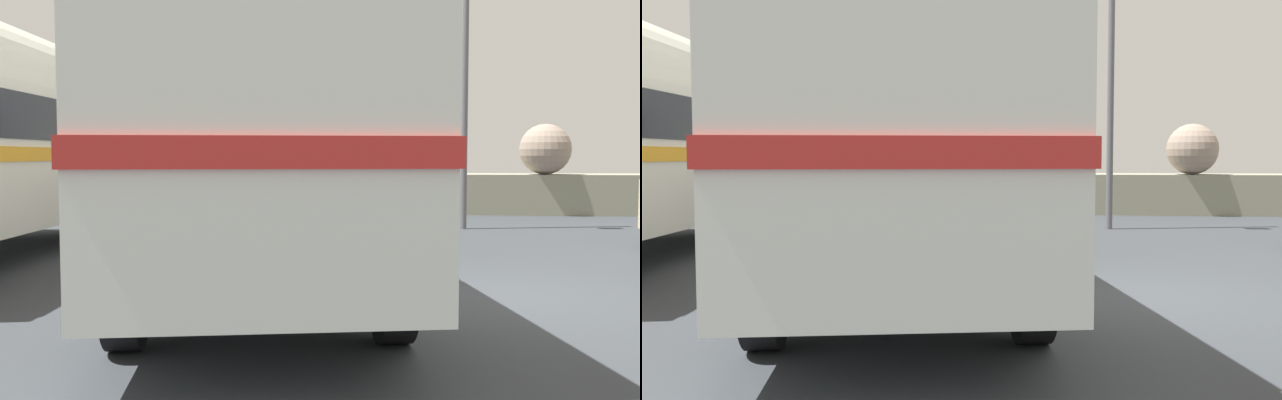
{
  "view_description": "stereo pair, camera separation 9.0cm",
  "coord_description": "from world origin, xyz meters",
  "views": [
    {
      "loc": [
        -1.2,
        -8.11,
        1.61
      ],
      "look_at": [
        -1.99,
        0.14,
        1.09
      ],
      "focal_mm": 39.72,
      "sensor_mm": 36.0,
      "label": 1
    },
    {
      "loc": [
        -1.11,
        -8.1,
        1.61
      ],
      "look_at": [
        -1.99,
        0.14,
        1.09
      ],
      "focal_mm": 39.72,
      "sensor_mm": 36.0,
      "label": 2
    }
  ],
  "objects": [
    {
      "name": "breakwater",
      "position": [
        -0.05,
        11.8,
        0.73
      ],
      "size": [
        31.36,
        2.15,
        2.45
      ],
      "color": "gray",
      "rests_on": "ground"
    },
    {
      "name": "lamp_post",
      "position": [
        0.38,
        7.33,
        4.14
      ],
      "size": [
        0.77,
        0.65,
        7.45
      ],
      "color": "#5B5B60",
      "rests_on": "ground"
    },
    {
      "name": "ground",
      "position": [
        0.0,
        0.0,
        0.01
      ],
      "size": [
        32.0,
        26.0,
        0.02
      ],
      "color": "#32373B"
    },
    {
      "name": "vintage_coach",
      "position": [
        -2.74,
        0.2,
        2.05
      ],
      "size": [
        4.03,
        8.89,
        3.7
      ],
      "rotation": [
        0.0,
        0.0,
        0.19
      ],
      "color": "black",
      "rests_on": "ground"
    }
  ]
}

